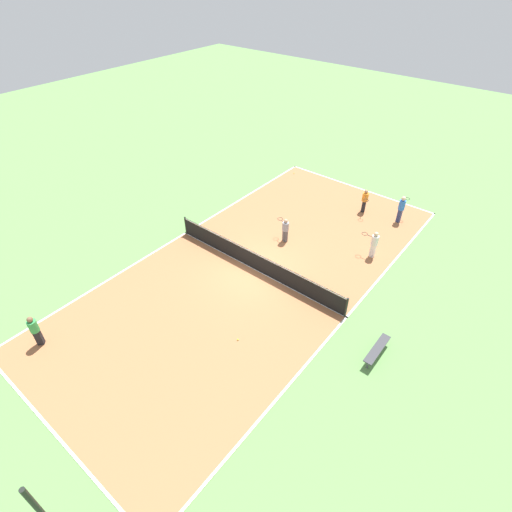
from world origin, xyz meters
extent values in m
plane|color=#60934C|center=(0.00, 0.00, 0.00)|extent=(80.00, 80.00, 0.00)
cube|color=#AD6B42|center=(0.00, 0.00, 0.01)|extent=(10.37, 21.89, 0.02)
cube|color=white|center=(-5.14, 0.00, 0.02)|extent=(0.10, 21.89, 0.00)
cube|color=white|center=(5.14, 0.00, 0.02)|extent=(0.10, 21.89, 0.00)
cube|color=white|center=(0.00, -10.90, 0.02)|extent=(10.37, 0.10, 0.00)
cube|color=white|center=(0.00, 10.90, 0.02)|extent=(10.37, 0.10, 0.00)
cube|color=white|center=(0.00, 0.00, 0.02)|extent=(10.37, 0.10, 0.00)
cylinder|color=black|center=(-5.04, 0.00, 0.57)|extent=(0.10, 0.10, 1.09)
cylinder|color=black|center=(5.04, 0.00, 0.57)|extent=(0.10, 0.10, 1.09)
cube|color=black|center=(0.00, 0.00, 0.54)|extent=(10.07, 0.03, 1.04)
cube|color=white|center=(0.00, 0.00, 1.04)|extent=(10.07, 0.04, 0.06)
cube|color=#333338|center=(-7.04, 1.11, 0.43)|extent=(0.36, 1.77, 0.04)
cylinder|color=#4C4C51|center=(-7.04, 0.37, 0.21)|extent=(0.08, 0.08, 0.41)
cylinder|color=#4C4C51|center=(-7.04, 1.84, 0.21)|extent=(0.08, 0.08, 0.41)
cube|color=black|center=(3.92, 9.20, 0.41)|extent=(0.32, 0.32, 0.77)
cylinder|color=green|center=(3.92, 9.20, 1.06)|extent=(0.51, 0.51, 0.54)
sphere|color=brown|center=(3.92, 9.20, 1.45)|extent=(0.23, 0.23, 0.23)
cube|color=white|center=(-4.03, -4.66, 0.41)|extent=(0.25, 0.20, 0.77)
cylinder|color=silver|center=(-4.03, -4.66, 1.06)|extent=(0.36, 0.36, 0.54)
sphere|color=beige|center=(-4.03, -4.66, 1.44)|extent=(0.23, 0.23, 0.23)
cylinder|color=#262626|center=(-3.71, -4.67, 1.19)|extent=(0.28, 0.03, 0.03)
torus|color=black|center=(-3.43, -4.67, 1.19)|extent=(0.31, 0.31, 0.02)
cube|color=black|center=(-1.61, -8.40, 0.39)|extent=(0.30, 0.32, 0.74)
cylinder|color=orange|center=(-1.61, -8.40, 1.02)|extent=(0.49, 0.49, 0.52)
sphere|color=#A87A56|center=(-1.61, -8.40, 1.39)|extent=(0.22, 0.22, 0.22)
cylinder|color=#262626|center=(-1.76, -8.12, 1.15)|extent=(0.16, 0.26, 0.03)
torus|color=black|center=(-1.90, -7.88, 1.15)|extent=(0.41, 0.41, 0.02)
cube|color=#4C4C51|center=(0.31, -2.91, 0.38)|extent=(0.31, 0.29, 0.71)
cylinder|color=gray|center=(0.31, -2.91, 0.98)|extent=(0.48, 0.48, 0.50)
sphere|color=tan|center=(0.31, -2.91, 1.33)|extent=(0.21, 0.21, 0.21)
cylinder|color=#262626|center=(0.60, -3.05, 1.10)|extent=(0.27, 0.14, 0.03)
torus|color=black|center=(0.86, -3.16, 1.10)|extent=(0.40, 0.40, 0.02)
cube|color=navy|center=(-3.75, -8.69, 0.44)|extent=(0.21, 0.26, 0.83)
cylinder|color=blue|center=(-3.75, -8.69, 1.15)|extent=(0.38, 0.38, 0.58)
sphere|color=beige|center=(-3.75, -8.69, 1.57)|extent=(0.25, 0.25, 0.25)
cylinder|color=#262626|center=(-3.76, -9.01, 1.30)|extent=(0.04, 0.28, 0.03)
torus|color=black|center=(-3.77, -9.29, 1.30)|extent=(0.32, 0.32, 0.02)
sphere|color=#CCE033|center=(-2.26, 3.99, 0.06)|extent=(0.07, 0.07, 0.07)
sphere|color=#CCE033|center=(4.52, -9.89, 0.06)|extent=(0.07, 0.07, 0.07)
camera|label=1|loc=(-9.63, 11.92, 13.05)|focal=28.00mm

